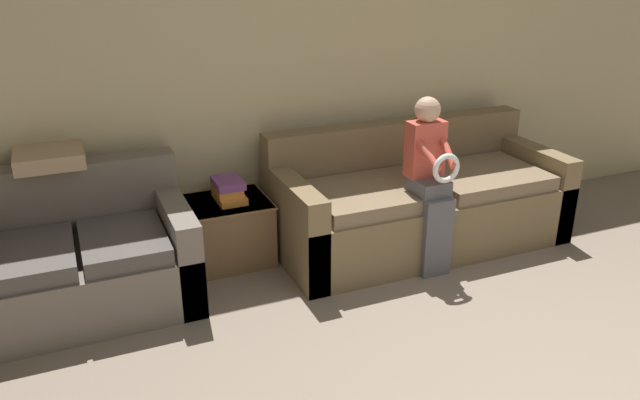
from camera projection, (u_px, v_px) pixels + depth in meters
name	position (u px, v px, depth m)	size (l,w,h in m)	color
wall_back	(336.00, 73.00, 4.87)	(7.43, 0.06, 2.55)	#C6B789
couch_main	(417.00, 203.00, 4.89)	(2.26, 0.96, 0.91)	brown
couch_side	(80.00, 261.00, 4.03)	(1.41, 0.94, 0.88)	#70665B
child_left_seated	(430.00, 177.00, 4.35)	(0.27, 0.38, 1.25)	#56565B
side_shelf	(230.00, 230.00, 4.62)	(0.58, 0.54, 0.48)	brown
book_stack	(228.00, 190.00, 4.51)	(0.20, 0.31, 0.16)	orange
throw_pillow	(49.00, 157.00, 4.04)	(0.42, 0.42, 0.10)	tan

